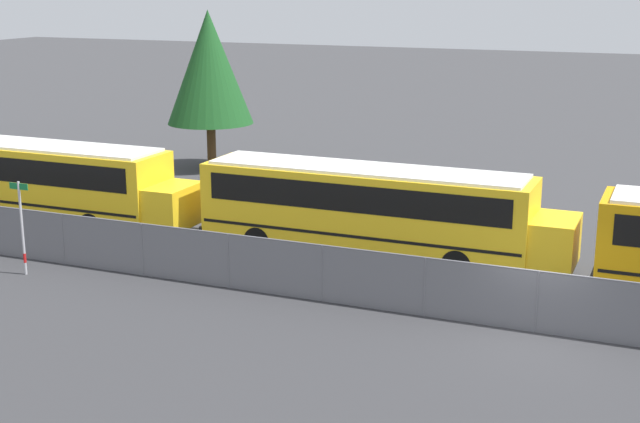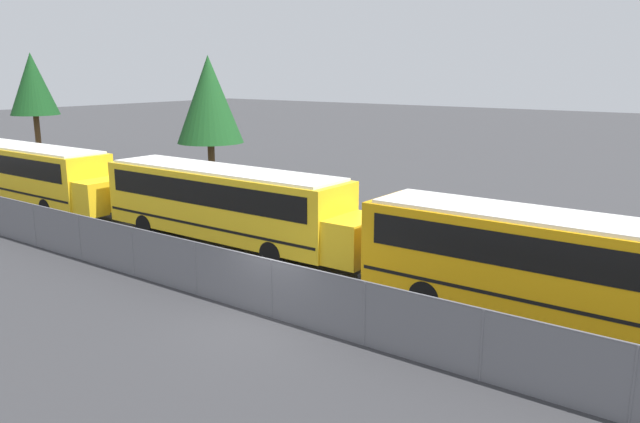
# 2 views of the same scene
# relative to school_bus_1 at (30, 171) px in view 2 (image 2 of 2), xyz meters

# --- Properties ---
(ground_plane) EXTENTS (200.00, 200.00, 0.00)m
(ground_plane) POSITION_rel_school_bus_1_xyz_m (19.49, -3.95, -1.82)
(ground_plane) COLOR #38383A
(road_strip) EXTENTS (125.66, 12.00, 0.01)m
(road_strip) POSITION_rel_school_bus_1_xyz_m (19.49, -9.95, -1.82)
(road_strip) COLOR #333335
(road_strip) RESTS_ON ground_plane
(fence) EXTENTS (91.73, 0.07, 1.72)m
(fence) POSITION_rel_school_bus_1_xyz_m (19.49, -3.95, -0.94)
(fence) COLOR #9EA0A5
(fence) RESTS_ON ground_plane
(school_bus_1) EXTENTS (12.60, 2.45, 3.07)m
(school_bus_1) POSITION_rel_school_bus_1_xyz_m (0.00, 0.00, 0.00)
(school_bus_1) COLOR yellow
(school_bus_1) RESTS_ON ground_plane
(school_bus_2) EXTENTS (12.60, 2.45, 3.07)m
(school_bus_2) POSITION_rel_school_bus_1_xyz_m (13.29, 0.64, 0.00)
(school_bus_2) COLOR yellow
(school_bus_2) RESTS_ON ground_plane
(school_bus_3) EXTENTS (12.60, 2.45, 3.07)m
(school_bus_3) POSITION_rel_school_bus_1_xyz_m (26.46, 0.08, 0.00)
(school_bus_3) COLOR orange
(school_bus_3) RESTS_ON ground_plane
(tree_0) EXTENTS (3.71, 3.71, 8.15)m
(tree_0) POSITION_rel_school_bus_1_xyz_m (-17.54, 10.41, 3.88)
(tree_0) COLOR #51381E
(tree_0) RESTS_ON ground_plane
(tree_1) EXTENTS (4.20, 4.20, 7.72)m
(tree_1) POSITION_rel_school_bus_1_xyz_m (1.01, 11.56, 3.15)
(tree_1) COLOR #51381E
(tree_1) RESTS_ON ground_plane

